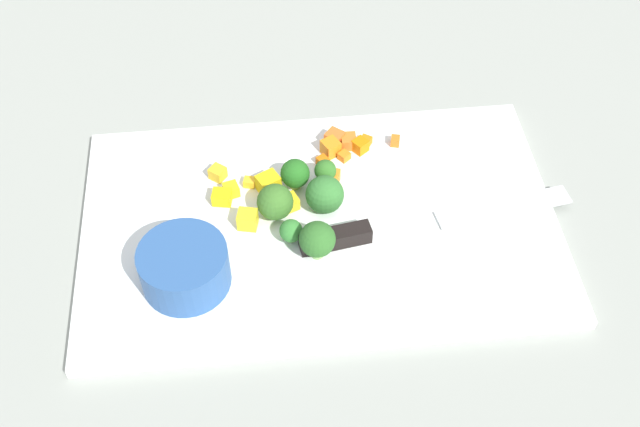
# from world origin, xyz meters

# --- Properties ---
(ground_plane) EXTENTS (4.00, 4.00, 0.00)m
(ground_plane) POSITION_xyz_m (0.00, 0.00, 0.00)
(ground_plane) COLOR #949991
(cutting_board) EXTENTS (0.50, 0.31, 0.01)m
(cutting_board) POSITION_xyz_m (0.00, 0.00, 0.01)
(cutting_board) COLOR white
(cutting_board) RESTS_ON ground_plane
(prep_bowl) EXTENTS (0.09, 0.09, 0.05)m
(prep_bowl) POSITION_xyz_m (0.14, 0.06, 0.03)
(prep_bowl) COLOR #2C5593
(prep_bowl) RESTS_ON cutting_board
(chef_knife) EXTENTS (0.30, 0.07, 0.02)m
(chef_knife) POSITION_xyz_m (-0.07, 0.03, 0.02)
(chef_knife) COLOR silver
(chef_knife) RESTS_ON cutting_board
(carrot_dice_0) EXTENTS (0.02, 0.02, 0.02)m
(carrot_dice_0) POSITION_xyz_m (-0.02, -0.05, 0.02)
(carrot_dice_0) COLOR orange
(carrot_dice_0) RESTS_ON cutting_board
(carrot_dice_1) EXTENTS (0.02, 0.02, 0.02)m
(carrot_dice_1) POSITION_xyz_m (-0.02, -0.10, 0.02)
(carrot_dice_1) COLOR orange
(carrot_dice_1) RESTS_ON cutting_board
(carrot_dice_2) EXTENTS (0.02, 0.02, 0.01)m
(carrot_dice_2) POSITION_xyz_m (-0.04, -0.09, 0.02)
(carrot_dice_2) COLOR orange
(carrot_dice_2) RESTS_ON cutting_board
(carrot_dice_3) EXTENTS (0.02, 0.02, 0.01)m
(carrot_dice_3) POSITION_xyz_m (-0.06, -0.10, 0.02)
(carrot_dice_3) COLOR orange
(carrot_dice_3) RESTS_ON cutting_board
(carrot_dice_4) EXTENTS (0.02, 0.02, 0.01)m
(carrot_dice_4) POSITION_xyz_m (-0.06, -0.11, 0.02)
(carrot_dice_4) COLOR orange
(carrot_dice_4) RESTS_ON cutting_board
(carrot_dice_5) EXTENTS (0.03, 0.03, 0.02)m
(carrot_dice_5) POSITION_xyz_m (-0.03, -0.11, 0.02)
(carrot_dice_5) COLOR orange
(carrot_dice_5) RESTS_ON cutting_board
(carrot_dice_6) EXTENTS (0.01, 0.01, 0.01)m
(carrot_dice_6) POSITION_xyz_m (-0.10, -0.10, 0.02)
(carrot_dice_6) COLOR orange
(carrot_dice_6) RESTS_ON cutting_board
(carrot_dice_7) EXTENTS (0.02, 0.02, 0.01)m
(carrot_dice_7) POSITION_xyz_m (-0.04, -0.11, 0.02)
(carrot_dice_7) COLOR orange
(carrot_dice_7) RESTS_ON cutting_board
(carrot_dice_8) EXTENTS (0.02, 0.02, 0.01)m
(carrot_dice_8) POSITION_xyz_m (-0.01, -0.08, 0.02)
(carrot_dice_8) COLOR orange
(carrot_dice_8) RESTS_ON cutting_board
(pepper_dice_0) EXTENTS (0.02, 0.02, 0.01)m
(pepper_dice_0) POSITION_xyz_m (0.09, -0.05, 0.02)
(pepper_dice_0) COLOR yellow
(pepper_dice_0) RESTS_ON cutting_board
(pepper_dice_1) EXTENTS (0.01, 0.01, 0.01)m
(pepper_dice_1) POSITION_xyz_m (0.07, -0.06, 0.02)
(pepper_dice_1) COLOR yellow
(pepper_dice_1) RESTS_ON cutting_board
(pepper_dice_2) EXTENTS (0.02, 0.02, 0.01)m
(pepper_dice_2) POSITION_xyz_m (0.11, -0.07, 0.02)
(pepper_dice_2) COLOR yellow
(pepper_dice_2) RESTS_ON cutting_board
(pepper_dice_3) EXTENTS (0.02, 0.02, 0.02)m
(pepper_dice_3) POSITION_xyz_m (0.08, -0.00, 0.02)
(pepper_dice_3) COLOR yellow
(pepper_dice_3) RESTS_ON cutting_board
(pepper_dice_4) EXTENTS (0.02, 0.02, 0.02)m
(pepper_dice_4) POSITION_xyz_m (0.10, -0.04, 0.02)
(pepper_dice_4) COLOR yellow
(pepper_dice_4) RESTS_ON cutting_board
(pepper_dice_5) EXTENTS (0.02, 0.02, 0.02)m
(pepper_dice_5) POSITION_xyz_m (0.03, -0.02, 0.02)
(pepper_dice_5) COLOR yellow
(pepper_dice_5) RESTS_ON cutting_board
(pepper_dice_6) EXTENTS (0.03, 0.03, 0.02)m
(pepper_dice_6) POSITION_xyz_m (0.05, -0.05, 0.02)
(pepper_dice_6) COLOR yellow
(pepper_dice_6) RESTS_ON cutting_board
(broccoli_floret_0) EXTENTS (0.02, 0.02, 0.03)m
(broccoli_floret_0) POSITION_xyz_m (0.03, 0.02, 0.03)
(broccoli_floret_0) COLOR #86AC67
(broccoli_floret_0) RESTS_ON cutting_board
(broccoli_floret_1) EXTENTS (0.04, 0.04, 0.04)m
(broccoli_floret_1) POSITION_xyz_m (0.01, 0.05, 0.04)
(broccoli_floret_1) COLOR #87B664
(broccoli_floret_1) RESTS_ON cutting_board
(broccoli_floret_2) EXTENTS (0.04, 0.04, 0.04)m
(broccoli_floret_2) POSITION_xyz_m (0.05, -0.01, 0.03)
(broccoli_floret_2) COLOR #90B557
(broccoli_floret_2) RESTS_ON cutting_board
(broccoli_floret_3) EXTENTS (0.02, 0.02, 0.03)m
(broccoli_floret_3) POSITION_xyz_m (-0.01, -0.05, 0.03)
(broccoli_floret_3) COLOR #89C167
(broccoli_floret_3) RESTS_ON cutting_board
(broccoli_floret_4) EXTENTS (0.03, 0.03, 0.04)m
(broccoli_floret_4) POSITION_xyz_m (0.02, -0.05, 0.03)
(broccoli_floret_4) COLOR #92B655
(broccoli_floret_4) RESTS_ON cutting_board
(broccoli_floret_5) EXTENTS (0.04, 0.04, 0.04)m
(broccoli_floret_5) POSITION_xyz_m (-0.01, -0.02, 0.03)
(broccoli_floret_5) COLOR #94BE5E
(broccoli_floret_5) RESTS_ON cutting_board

